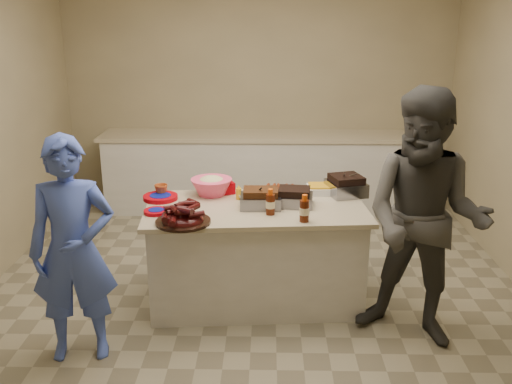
{
  "coord_description": "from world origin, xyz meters",
  "views": [
    {
      "loc": [
        0.11,
        -4.21,
        2.26
      ],
      "look_at": [
        0.02,
        0.01,
        0.9
      ],
      "focal_mm": 40.0,
      "sensor_mm": 36.0,
      "label": 1
    }
  ],
  "objects_px": {
    "roasting_pan": "(346,195)",
    "coleslaw_bowl": "(212,195)",
    "bbq_bottle_a": "(270,214)",
    "plastic_cup": "(162,196)",
    "island": "(256,299)",
    "guest_blue": "(84,352)",
    "guest_gray": "(414,337)",
    "mustard_bottle": "(239,199)",
    "rib_platter": "(183,223)",
    "bbq_bottle_b": "(304,221)"
  },
  "relations": [
    {
      "from": "rib_platter",
      "to": "guest_gray",
      "type": "bearing_deg",
      "value": -5.58
    },
    {
      "from": "mustard_bottle",
      "to": "plastic_cup",
      "type": "xyz_separation_m",
      "value": [
        -0.63,
        0.06,
        0.0
      ]
    },
    {
      "from": "roasting_pan",
      "to": "plastic_cup",
      "type": "bearing_deg",
      "value": 166.05
    },
    {
      "from": "mustard_bottle",
      "to": "guest_blue",
      "type": "height_order",
      "value": "mustard_bottle"
    },
    {
      "from": "bbq_bottle_a",
      "to": "guest_blue",
      "type": "bearing_deg",
      "value": -154.76
    },
    {
      "from": "roasting_pan",
      "to": "plastic_cup",
      "type": "height_order",
      "value": "roasting_pan"
    },
    {
      "from": "roasting_pan",
      "to": "coleslaw_bowl",
      "type": "relative_size",
      "value": 0.83
    },
    {
      "from": "rib_platter",
      "to": "coleslaw_bowl",
      "type": "bearing_deg",
      "value": 77.7
    },
    {
      "from": "guest_gray",
      "to": "coleslaw_bowl",
      "type": "bearing_deg",
      "value": 178.48
    },
    {
      "from": "plastic_cup",
      "to": "rib_platter",
      "type": "bearing_deg",
      "value": -66.42
    },
    {
      "from": "rib_platter",
      "to": "roasting_pan",
      "type": "height_order",
      "value": "rib_platter"
    },
    {
      "from": "roasting_pan",
      "to": "mustard_bottle",
      "type": "xyz_separation_m",
      "value": [
        -0.87,
        -0.13,
        0.0
      ]
    },
    {
      "from": "roasting_pan",
      "to": "mustard_bottle",
      "type": "bearing_deg",
      "value": 171.8
    },
    {
      "from": "coleslaw_bowl",
      "to": "bbq_bottle_a",
      "type": "bearing_deg",
      "value": -43.72
    },
    {
      "from": "rib_platter",
      "to": "plastic_cup",
      "type": "height_order",
      "value": "rib_platter"
    },
    {
      "from": "bbq_bottle_a",
      "to": "mustard_bottle",
      "type": "distance_m",
      "value": 0.44
    },
    {
      "from": "island",
      "to": "roasting_pan",
      "type": "bearing_deg",
      "value": 17.96
    },
    {
      "from": "bbq_bottle_a",
      "to": "guest_gray",
      "type": "distance_m",
      "value": 1.36
    },
    {
      "from": "roasting_pan",
      "to": "bbq_bottle_b",
      "type": "relative_size",
      "value": 1.39
    },
    {
      "from": "rib_platter",
      "to": "roasting_pan",
      "type": "relative_size",
      "value": 1.41
    },
    {
      "from": "bbq_bottle_b",
      "to": "island",
      "type": "bearing_deg",
      "value": 137.42
    },
    {
      "from": "roasting_pan",
      "to": "guest_gray",
      "type": "xyz_separation_m",
      "value": [
        0.42,
        -0.84,
        -0.8
      ]
    },
    {
      "from": "mustard_bottle",
      "to": "coleslaw_bowl",
      "type": "bearing_deg",
      "value": 155.02
    },
    {
      "from": "mustard_bottle",
      "to": "plastic_cup",
      "type": "height_order",
      "value": "mustard_bottle"
    },
    {
      "from": "mustard_bottle",
      "to": "guest_gray",
      "type": "height_order",
      "value": "mustard_bottle"
    },
    {
      "from": "island",
      "to": "mustard_bottle",
      "type": "bearing_deg",
      "value": 124.74
    },
    {
      "from": "island",
      "to": "bbq_bottle_a",
      "type": "height_order",
      "value": "bbq_bottle_a"
    },
    {
      "from": "bbq_bottle_a",
      "to": "guest_gray",
      "type": "bearing_deg",
      "value": -18.84
    },
    {
      "from": "rib_platter",
      "to": "plastic_cup",
      "type": "xyz_separation_m",
      "value": [
        -0.26,
        0.61,
        0.0
      ]
    },
    {
      "from": "island",
      "to": "guest_blue",
      "type": "height_order",
      "value": "island"
    },
    {
      "from": "roasting_pan",
      "to": "coleslaw_bowl",
      "type": "bearing_deg",
      "value": 164.58
    },
    {
      "from": "island",
      "to": "coleslaw_bowl",
      "type": "distance_m",
      "value": 0.93
    },
    {
      "from": "mustard_bottle",
      "to": "rib_platter",
      "type": "bearing_deg",
      "value": -124.04
    },
    {
      "from": "roasting_pan",
      "to": "bbq_bottle_b",
      "type": "distance_m",
      "value": 0.73
    },
    {
      "from": "island",
      "to": "guest_gray",
      "type": "relative_size",
      "value": 0.95
    },
    {
      "from": "roasting_pan",
      "to": "guest_blue",
      "type": "bearing_deg",
      "value": -166.94
    },
    {
      "from": "guest_blue",
      "to": "coleslaw_bowl",
      "type": "bearing_deg",
      "value": 43.11
    },
    {
      "from": "roasting_pan",
      "to": "guest_blue",
      "type": "distance_m",
      "value": 2.34
    },
    {
      "from": "mustard_bottle",
      "to": "plastic_cup",
      "type": "distance_m",
      "value": 0.64
    },
    {
      "from": "guest_blue",
      "to": "guest_gray",
      "type": "relative_size",
      "value": 0.85
    },
    {
      "from": "bbq_bottle_b",
      "to": "guest_gray",
      "type": "distance_m",
      "value": 1.15
    },
    {
      "from": "guest_blue",
      "to": "island",
      "type": "bearing_deg",
      "value": 23.95
    },
    {
      "from": "island",
      "to": "plastic_cup",
      "type": "height_order",
      "value": "plastic_cup"
    },
    {
      "from": "bbq_bottle_a",
      "to": "guest_blue",
      "type": "distance_m",
      "value": 1.63
    },
    {
      "from": "coleslaw_bowl",
      "to": "mustard_bottle",
      "type": "height_order",
      "value": "coleslaw_bowl"
    },
    {
      "from": "coleslaw_bowl",
      "to": "guest_blue",
      "type": "xyz_separation_m",
      "value": [
        -0.8,
        -1.06,
        -0.8
      ]
    },
    {
      "from": "coleslaw_bowl",
      "to": "guest_gray",
      "type": "height_order",
      "value": "coleslaw_bowl"
    },
    {
      "from": "bbq_bottle_a",
      "to": "plastic_cup",
      "type": "xyz_separation_m",
      "value": [
        -0.89,
        0.41,
        0.0
      ]
    },
    {
      "from": "island",
      "to": "roasting_pan",
      "type": "xyz_separation_m",
      "value": [
        0.73,
        0.3,
        0.8
      ]
    },
    {
      "from": "island",
      "to": "roasting_pan",
      "type": "distance_m",
      "value": 1.13
    }
  ]
}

